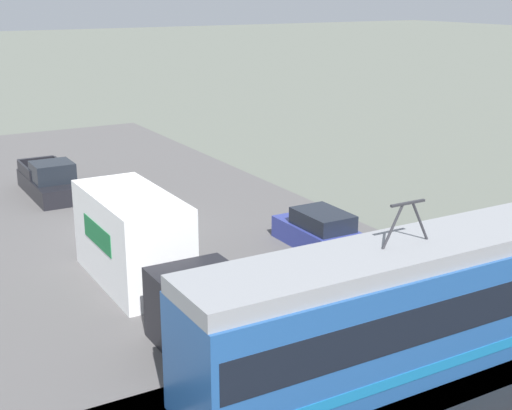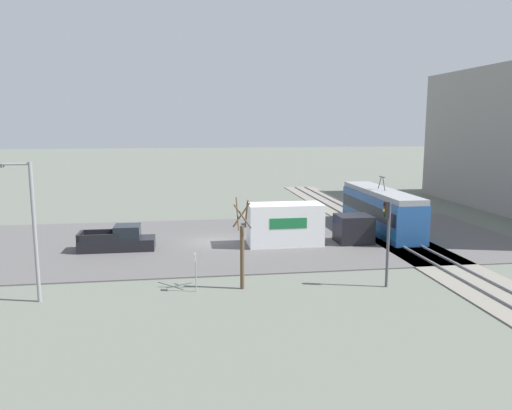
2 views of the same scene
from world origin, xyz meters
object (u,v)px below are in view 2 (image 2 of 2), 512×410
sedan_car_0 (276,218)px  no_parking_sign (196,268)px  traffic_light_pole (387,232)px  street_tree (242,248)px  street_lamp_near_crossing (29,222)px  box_truck (302,225)px  light_rail_tram (381,211)px  pickup_truck (119,241)px

sedan_car_0 → no_parking_sign: 18.88m
traffic_light_pole → street_tree: 8.19m
sedan_car_0 → street_lamp_near_crossing: size_ratio=0.63×
traffic_light_pole → no_parking_sign: size_ratio=2.24×
street_lamp_near_crossing → box_truck: bearing=121.0°
sedan_car_0 → no_parking_sign: bearing=155.9°
light_rail_tram → sedan_car_0: light_rail_tram is taller
box_truck → traffic_light_pole: size_ratio=1.94×
pickup_truck → no_parking_sign: size_ratio=2.46×
traffic_light_pole → street_lamp_near_crossing: street_lamp_near_crossing is taller
box_truck → street_tree: street_tree is taller
light_rail_tram → pickup_truck: bearing=-80.1°
light_rail_tram → street_tree: 19.29m
pickup_truck → street_tree: 12.70m
traffic_light_pole → box_truck: bearing=-167.1°
traffic_light_pole → street_lamp_near_crossing: bearing=-91.1°
box_truck → pickup_truck: box_truck is taller
sedan_car_0 → street_lamp_near_crossing: (17.59, -16.08, 3.56)m
street_tree → pickup_truck: bearing=-141.0°
pickup_truck → street_tree: (9.79, 7.93, 1.59)m
pickup_truck → street_lamp_near_crossing: (10.30, -3.04, 3.51)m
light_rail_tram → pickup_truck: 21.98m
box_truck → street_lamp_near_crossing: bearing=-59.0°
street_tree → street_lamp_near_crossing: bearing=-87.4°
box_truck → sedan_car_0: bearing=-175.4°
pickup_truck → sedan_car_0: (-7.30, 13.04, -0.05)m
light_rail_tram → sedan_car_0: (-3.52, -8.59, -1.09)m
light_rail_tram → street_tree: size_ratio=2.44×
traffic_light_pole → sedan_car_0: bearing=-170.6°
box_truck → traffic_light_pole: bearing=12.9°
traffic_light_pole → no_parking_sign: traffic_light_pole is taller
pickup_truck → light_rail_tram: bearing=99.9°
pickup_truck → box_truck: bearing=88.8°
light_rail_tram → sedan_car_0: size_ratio=2.73×
traffic_light_pole → street_tree: (-0.88, -8.10, -0.86)m
street_lamp_near_crossing → traffic_light_pole: bearing=88.9°
box_truck → sedan_car_0: size_ratio=2.07×
street_lamp_near_crossing → sedan_car_0: bearing=137.6°
pickup_truck → street_tree: size_ratio=1.05×
street_lamp_near_crossing → no_parking_sign: (-0.37, 8.37, -2.93)m
pickup_truck → street_tree: bearing=39.0°
light_rail_tram → street_lamp_near_crossing: (14.08, -24.67, 2.48)m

